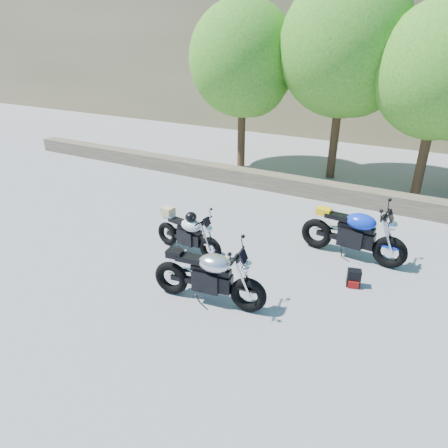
{
  "coord_description": "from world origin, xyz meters",
  "views": [
    {
      "loc": [
        4.02,
        -5.91,
        4.45
      ],
      "look_at": [
        0.2,
        1.0,
        0.75
      ],
      "focal_mm": 32.0,
      "sensor_mm": 36.0,
      "label": 1
    }
  ],
  "objects_px": {
    "white_bike": "(188,232)",
    "blue_bike": "(353,234)",
    "silver_bike": "(209,277)",
    "backpack": "(354,278)"
  },
  "relations": [
    {
      "from": "white_bike",
      "to": "blue_bike",
      "type": "height_order",
      "value": "blue_bike"
    },
    {
      "from": "silver_bike",
      "to": "backpack",
      "type": "distance_m",
      "value": 2.88
    },
    {
      "from": "white_bike",
      "to": "backpack",
      "type": "distance_m",
      "value": 3.64
    },
    {
      "from": "silver_bike",
      "to": "white_bike",
      "type": "height_order",
      "value": "silver_bike"
    },
    {
      "from": "silver_bike",
      "to": "backpack",
      "type": "bearing_deg",
      "value": 31.47
    },
    {
      "from": "silver_bike",
      "to": "white_bike",
      "type": "distance_m",
      "value": 1.96
    },
    {
      "from": "silver_bike",
      "to": "blue_bike",
      "type": "height_order",
      "value": "blue_bike"
    },
    {
      "from": "silver_bike",
      "to": "blue_bike",
      "type": "distance_m",
      "value": 3.51
    },
    {
      "from": "white_bike",
      "to": "backpack",
      "type": "height_order",
      "value": "white_bike"
    },
    {
      "from": "white_bike",
      "to": "blue_bike",
      "type": "relative_size",
      "value": 0.79
    }
  ]
}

